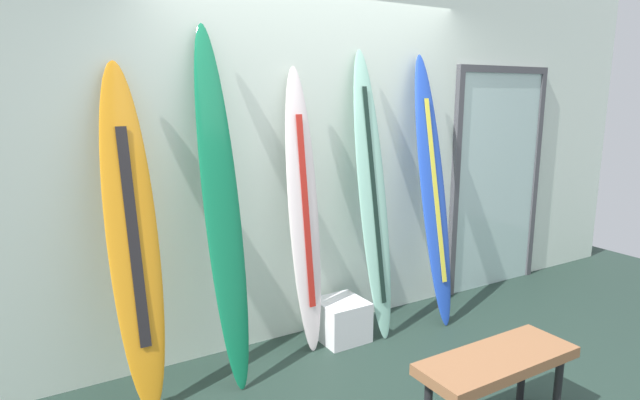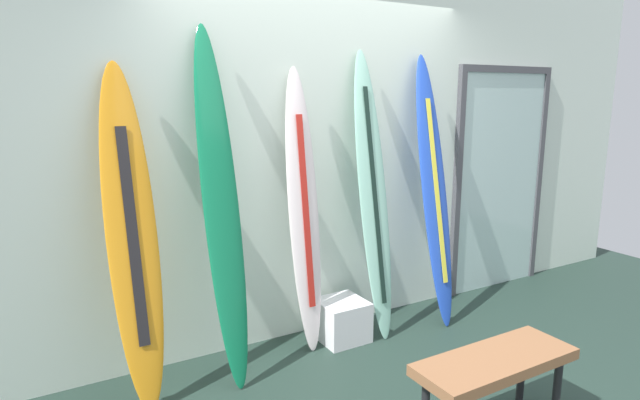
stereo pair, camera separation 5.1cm
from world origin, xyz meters
The scene contains 9 objects.
wall_back centered at (0.00, 1.30, 1.40)m, with size 7.20×0.20×2.80m, color silver.
surfboard_sunset centered at (-1.42, 0.92, 0.99)m, with size 0.29×0.50×2.01m.
surfboard_emerald centered at (-0.88, 0.91, 1.13)m, with size 0.23×0.56×2.25m.
surfboard_ivory centered at (-0.25, 1.00, 1.00)m, with size 0.23×0.34×2.01m.
surfboard_seafoam centered at (0.31, 0.96, 1.07)m, with size 0.24×0.45×2.14m.
surfboard_cobalt centered at (0.87, 0.91, 1.05)m, with size 0.25×0.51×2.13m.
display_block_left centered at (0.03, 0.94, 0.15)m, with size 0.35×0.35×0.30m.
glass_door centered at (1.92, 1.18, 1.06)m, with size 1.14×0.06×2.06m.
bench centered at (0.15, -0.41, 0.39)m, with size 0.93×0.34×0.45m.
Camera 1 is at (-1.96, -2.12, 1.81)m, focal length 29.22 mm.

